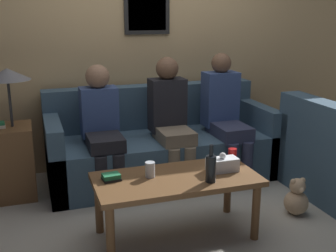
{
  "coord_description": "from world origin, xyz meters",
  "views": [
    {
      "loc": [
        -1.2,
        -3.33,
        1.64
      ],
      "look_at": [
        -0.12,
        -0.08,
        0.7
      ],
      "focal_mm": 45.0,
      "sensor_mm": 36.0,
      "label": 1
    }
  ],
  "objects_px": {
    "person_middle": "(171,116)",
    "teddy_bear": "(296,199)",
    "coffee_table": "(176,185)",
    "wine_bottle": "(211,168)",
    "couch_main": "(160,146)",
    "person_right": "(225,112)",
    "drinking_glass": "(150,170)",
    "person_left": "(102,124)"
  },
  "relations": [
    {
      "from": "person_right",
      "to": "teddy_bear",
      "type": "bearing_deg",
      "value": -78.85
    },
    {
      "from": "coffee_table",
      "to": "wine_bottle",
      "type": "distance_m",
      "value": 0.31
    },
    {
      "from": "drinking_glass",
      "to": "person_left",
      "type": "relative_size",
      "value": 0.1
    },
    {
      "from": "person_left",
      "to": "person_right",
      "type": "height_order",
      "value": "person_right"
    },
    {
      "from": "wine_bottle",
      "to": "person_middle",
      "type": "xyz_separation_m",
      "value": [
        0.1,
        1.16,
        0.09
      ]
    },
    {
      "from": "person_left",
      "to": "teddy_bear",
      "type": "xyz_separation_m",
      "value": [
        1.42,
        -1.01,
        -0.51
      ]
    },
    {
      "from": "person_left",
      "to": "wine_bottle",
      "type": "bearing_deg",
      "value": -64.65
    },
    {
      "from": "drinking_glass",
      "to": "teddy_bear",
      "type": "relative_size",
      "value": 0.35
    },
    {
      "from": "wine_bottle",
      "to": "person_right",
      "type": "xyz_separation_m",
      "value": [
        0.67,
        1.16,
        0.09
      ]
    },
    {
      "from": "person_middle",
      "to": "person_right",
      "type": "relative_size",
      "value": 0.99
    },
    {
      "from": "person_middle",
      "to": "teddy_bear",
      "type": "height_order",
      "value": "person_middle"
    },
    {
      "from": "coffee_table",
      "to": "person_right",
      "type": "relative_size",
      "value": 0.97
    },
    {
      "from": "coffee_table",
      "to": "drinking_glass",
      "type": "xyz_separation_m",
      "value": [
        -0.18,
        0.06,
        0.12
      ]
    },
    {
      "from": "drinking_glass",
      "to": "person_middle",
      "type": "distance_m",
      "value": 1.06
    },
    {
      "from": "couch_main",
      "to": "person_right",
      "type": "bearing_deg",
      "value": -16.6
    },
    {
      "from": "coffee_table",
      "to": "wine_bottle",
      "type": "height_order",
      "value": "wine_bottle"
    },
    {
      "from": "couch_main",
      "to": "coffee_table",
      "type": "xyz_separation_m",
      "value": [
        -0.25,
        -1.18,
        0.1
      ]
    },
    {
      "from": "wine_bottle",
      "to": "person_middle",
      "type": "bearing_deg",
      "value": 85.24
    },
    {
      "from": "wine_bottle",
      "to": "person_right",
      "type": "bearing_deg",
      "value": 60.07
    },
    {
      "from": "coffee_table",
      "to": "drinking_glass",
      "type": "distance_m",
      "value": 0.22
    },
    {
      "from": "person_left",
      "to": "person_middle",
      "type": "relative_size",
      "value": 0.96
    },
    {
      "from": "drinking_glass",
      "to": "person_right",
      "type": "height_order",
      "value": "person_right"
    },
    {
      "from": "couch_main",
      "to": "drinking_glass",
      "type": "relative_size",
      "value": 19.81
    },
    {
      "from": "drinking_glass",
      "to": "person_left",
      "type": "height_order",
      "value": "person_left"
    },
    {
      "from": "person_middle",
      "to": "coffee_table",
      "type": "bearing_deg",
      "value": -106.54
    },
    {
      "from": "person_left",
      "to": "teddy_bear",
      "type": "distance_m",
      "value": 1.82
    },
    {
      "from": "coffee_table",
      "to": "person_middle",
      "type": "distance_m",
      "value": 1.07
    },
    {
      "from": "drinking_glass",
      "to": "person_right",
      "type": "distance_m",
      "value": 1.41
    },
    {
      "from": "coffee_table",
      "to": "drinking_glass",
      "type": "bearing_deg",
      "value": 162.09
    },
    {
      "from": "person_middle",
      "to": "teddy_bear",
      "type": "distance_m",
      "value": 1.36
    },
    {
      "from": "coffee_table",
      "to": "person_right",
      "type": "bearing_deg",
      "value": 49.02
    },
    {
      "from": "coffee_table",
      "to": "teddy_bear",
      "type": "bearing_deg",
      "value": 0.61
    },
    {
      "from": "teddy_bear",
      "to": "person_right",
      "type": "bearing_deg",
      "value": 101.15
    },
    {
      "from": "coffee_table",
      "to": "teddy_bear",
      "type": "distance_m",
      "value": 1.1
    },
    {
      "from": "couch_main",
      "to": "person_left",
      "type": "xyz_separation_m",
      "value": [
        -0.61,
        -0.16,
        0.33
      ]
    },
    {
      "from": "drinking_glass",
      "to": "teddy_bear",
      "type": "height_order",
      "value": "drinking_glass"
    },
    {
      "from": "couch_main",
      "to": "teddy_bear",
      "type": "xyz_separation_m",
      "value": [
        0.81,
        -1.17,
        -0.17
      ]
    },
    {
      "from": "wine_bottle",
      "to": "teddy_bear",
      "type": "height_order",
      "value": "wine_bottle"
    },
    {
      "from": "person_middle",
      "to": "wine_bottle",
      "type": "bearing_deg",
      "value": -94.76
    },
    {
      "from": "couch_main",
      "to": "person_right",
      "type": "xyz_separation_m",
      "value": [
        0.62,
        -0.18,
        0.36
      ]
    },
    {
      "from": "person_right",
      "to": "teddy_bear",
      "type": "relative_size",
      "value": 3.89
    },
    {
      "from": "wine_bottle",
      "to": "teddy_bear",
      "type": "relative_size",
      "value": 0.86
    }
  ]
}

